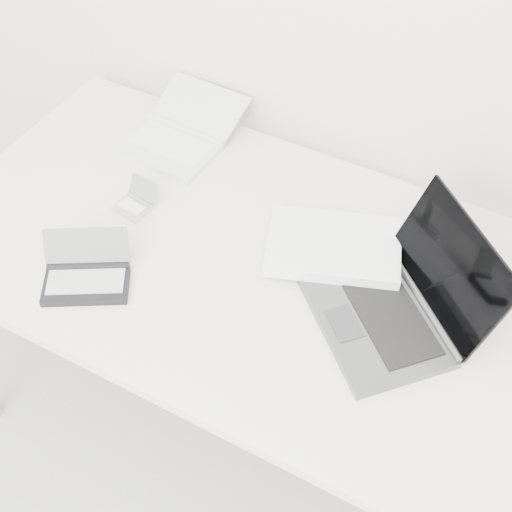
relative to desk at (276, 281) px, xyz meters
The scene contains 5 objects.
desk is the anchor object (origin of this frame).
laptop_large 0.21m from the desk, 12.64° to the left, with size 0.57×0.46×0.21m.
netbook_open_white 0.50m from the desk, 148.47° to the left, with size 0.25×0.31×0.08m.
pda_silver 0.39m from the desk, behind, with size 0.09×0.10×0.06m.
palmtop_charcoal 0.42m from the desk, 145.79° to the right, with size 0.23×0.21×0.09m.
Camera 1 is at (0.45, 0.62, 1.91)m, focal length 50.00 mm.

